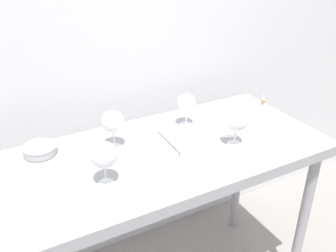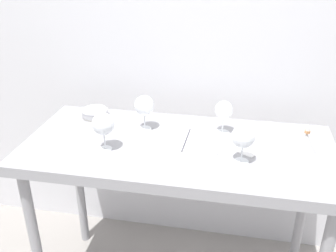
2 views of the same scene
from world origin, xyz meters
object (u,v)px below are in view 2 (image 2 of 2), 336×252
Objects in this scene: wine_glass_near_left at (103,125)px; wine_glass_near_right at (243,137)px; tasting_bowl at (95,112)px; wine_glass_far_left at (144,106)px; tasting_sheet_upper at (253,141)px; decanter_funnel at (306,142)px; wine_glass_far_right at (224,111)px; open_notebook at (186,140)px.

wine_glass_near_right is at bearing 0.52° from wine_glass_near_left.
tasting_bowl is at bearing 117.63° from wine_glass_near_left.
wine_glass_far_left is 0.65× the size of tasting_sheet_upper.
wine_glass_near_right is 1.24× the size of decanter_funnel.
wine_glass_near_left is at bearing -118.01° from wine_glass_far_left.
wine_glass_far_right is 0.56m from wine_glass_near_left.
wine_glass_near_right is 0.31m from decanter_funnel.
wine_glass_near_left is at bearing -152.45° from wine_glass_far_right.
wine_glass_far_left reaches higher than wine_glass_near_right.
wine_glass_far_left is at bearing 173.36° from decanter_funnel.
tasting_sheet_upper is (0.30, 0.05, -0.00)m from open_notebook.
tasting_sheet_upper is 1.92× the size of tasting_bowl.
wine_glass_near_left is at bearing -155.36° from open_notebook.
wine_glass_near_right reaches higher than open_notebook.
open_notebook is 0.52m from decanter_funnel.
decanter_funnel reaches higher than tasting_bowl.
wine_glass_far_left is at bearing -151.93° from tasting_sheet_upper.
tasting_bowl is (-0.29, 0.09, -0.10)m from wine_glass_far_left.
wine_glass_near_left is 0.39m from open_notebook.
wine_glass_far_left is (-0.47, 0.22, 0.01)m from wine_glass_near_right.
wine_glass_far_right is at bearing -5.61° from tasting_bowl.
wine_glass_far_right is (0.37, 0.03, -0.01)m from wine_glass_far_left.
wine_glass_near_right reaches higher than decanter_funnel.
wine_glass_far_right is at bearing 4.50° from wine_glass_far_left.
wine_glass_near_right is at bearing -22.79° from tasting_bowl.
wine_glass_far_right is 0.93× the size of wine_glass_near_left.
decanter_funnel is (0.27, 0.14, -0.07)m from wine_glass_near_right.
wine_glass_near_left is (-0.12, -0.23, 0.00)m from wine_glass_far_left.
decanter_funnel is (0.86, 0.14, -0.07)m from wine_glass_near_left.
wine_glass_near_left reaches higher than wine_glass_near_right.
wine_glass_near_left is 1.28× the size of decanter_funnel.
wine_glass_far_left is 0.57× the size of open_notebook.
open_notebook is 2.24× the size of decanter_funnel.
open_notebook is 0.31m from tasting_sheet_upper.
wine_glass_far_left is 0.99× the size of wine_glass_near_left.
open_notebook is at bearing 150.68° from wine_glass_near_right.
decanter_funnel is (1.03, -0.18, 0.02)m from tasting_bowl.
open_notebook is 1.15× the size of tasting_sheet_upper.
decanter_funnel is (0.73, -0.09, -0.07)m from wine_glass_far_left.
wine_glass_far_left reaches higher than open_notebook.
wine_glass_far_left reaches higher than wine_glass_far_right.
decanter_funnel reaches higher than open_notebook.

